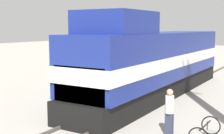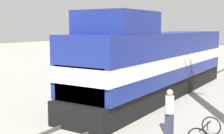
# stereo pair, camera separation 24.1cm
# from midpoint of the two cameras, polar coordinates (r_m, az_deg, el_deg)

# --- Properties ---
(ground_plane) EXTENTS (120.00, 120.00, 0.00)m
(ground_plane) POSITION_cam_midpoint_polar(r_m,az_deg,el_deg) (16.95, 3.31, -7.09)
(ground_plane) COLOR gray
(rail_near) EXTENTS (0.08, 40.69, 0.15)m
(rail_near) POSITION_cam_midpoint_polar(r_m,az_deg,el_deg) (17.27, 1.21, -6.55)
(rail_near) COLOR #4C4742
(rail_near) RESTS_ON ground_plane
(rail_far) EXTENTS (0.08, 40.69, 0.15)m
(rail_far) POSITION_cam_midpoint_polar(r_m,az_deg,el_deg) (16.61, 5.51, -7.14)
(rail_far) COLOR #4C4742
(rail_far) RESTS_ON ground_plane
(locomotive) EXTENTS (3.09, 16.73, 4.97)m
(locomotive) POSITION_cam_midpoint_polar(r_m,az_deg,el_deg) (19.08, 7.41, 0.92)
(locomotive) COLOR black
(locomotive) RESTS_ON ground_plane
(person_bystander) EXTENTS (0.34, 0.34, 1.83)m
(person_bystander) POSITION_cam_midpoint_polar(r_m,az_deg,el_deg) (12.45, 9.92, -7.74)
(person_bystander) COLOR #2D3347
(person_bystander) RESTS_ON ground_plane
(bicycle) EXTENTS (0.77, 1.68, 0.76)m
(bicycle) POSITION_cam_midpoint_polar(r_m,az_deg,el_deg) (12.25, 16.10, -11.17)
(bicycle) COLOR black
(bicycle) RESTS_ON ground_plane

